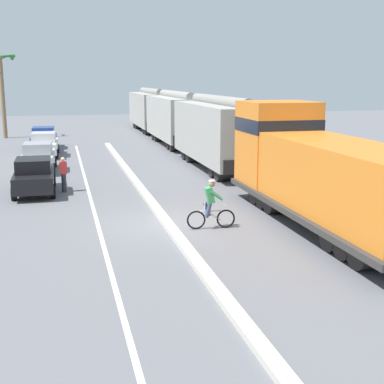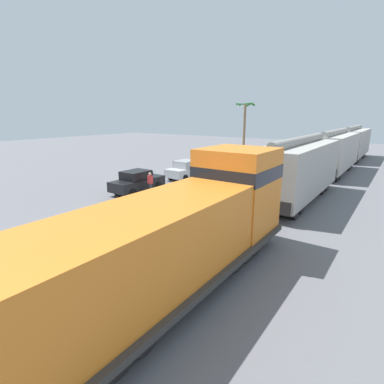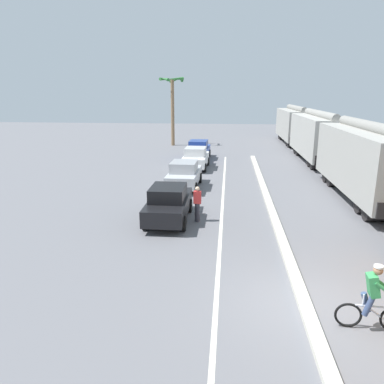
% 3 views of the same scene
% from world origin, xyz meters
% --- Properties ---
extents(ground_plane, '(120.00, 120.00, 0.00)m').
position_xyz_m(ground_plane, '(0.00, 0.00, 0.00)').
color(ground_plane, slate).
extents(median_curb, '(0.36, 36.00, 0.16)m').
position_xyz_m(median_curb, '(0.00, 6.00, 0.08)').
color(median_curb, beige).
rests_on(median_curb, ground).
extents(lane_stripe, '(0.14, 36.00, 0.01)m').
position_xyz_m(lane_stripe, '(-2.40, 6.00, 0.00)').
color(lane_stripe, silver).
rests_on(lane_stripe, ground).
extents(locomotive, '(3.10, 11.61, 4.20)m').
position_xyz_m(locomotive, '(5.25, -0.99, 1.80)').
color(locomotive, orange).
rests_on(locomotive, ground).
extents(hopper_car_lead, '(2.90, 10.60, 4.18)m').
position_xyz_m(hopper_car_lead, '(5.25, 11.17, 2.08)').
color(hopper_car_lead, '#A3A099').
rests_on(hopper_car_lead, ground).
extents(hopper_car_middle, '(2.90, 10.60, 4.18)m').
position_xyz_m(hopper_car_middle, '(5.25, 22.77, 2.08)').
color(hopper_car_middle, '#A9A79F').
rests_on(hopper_car_middle, ground).
extents(hopper_car_trailing, '(2.90, 10.60, 4.18)m').
position_xyz_m(hopper_car_trailing, '(5.25, 34.37, 2.08)').
color(hopper_car_trailing, '#A2A098').
rests_on(hopper_car_trailing, ground).
extents(parked_car_black, '(1.84, 4.20, 1.62)m').
position_xyz_m(parked_car_black, '(-4.78, 6.60, 0.82)').
color(parked_car_black, black).
rests_on(parked_car_black, ground).
extents(parked_car_silver, '(1.93, 4.25, 1.62)m').
position_xyz_m(parked_car_silver, '(-4.79, 12.67, 0.82)').
color(parked_car_silver, '#B7BABF').
rests_on(parked_car_silver, ground).
extents(parked_car_white, '(1.93, 4.25, 1.62)m').
position_xyz_m(parked_car_white, '(-4.62, 18.62, 0.82)').
color(parked_car_white, silver).
rests_on(parked_car_white, ground).
extents(parked_car_blue, '(1.94, 4.25, 1.62)m').
position_xyz_m(parked_car_blue, '(-4.73, 22.79, 0.82)').
color(parked_car_blue, '#28479E').
rests_on(parked_car_blue, ground).
extents(cyclist, '(1.71, 0.49, 1.71)m').
position_xyz_m(cyclist, '(1.38, -0.92, 0.82)').
color(cyclist, black).
rests_on(cyclist, ground).
extents(palm_tree_near, '(2.69, 2.71, 7.31)m').
position_xyz_m(palm_tree_near, '(-8.18, 31.10, 5.23)').
color(palm_tree_near, '#846647').
rests_on(palm_tree_near, ground).
extents(pedestrian_by_cars, '(0.34, 0.22, 1.62)m').
position_xyz_m(pedestrian_by_cars, '(-3.48, 6.58, 0.85)').
color(pedestrian_by_cars, '#33333D').
rests_on(pedestrian_by_cars, ground).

